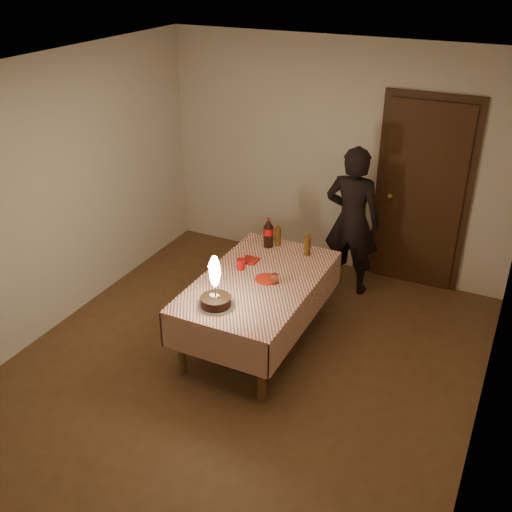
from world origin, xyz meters
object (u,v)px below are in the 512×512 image
object	(u,v)px
dining_table	(258,288)
photographer	(352,221)
amber_bottle_right	(307,244)
amber_bottle_left	(278,234)
birthday_cake	(215,293)
cola_bottle	(268,233)
red_cup	(241,264)
red_plate	(267,279)
clear_cup	(275,279)

from	to	relation	value
dining_table	photographer	xyz separation A→B (m)	(0.45, 1.33, 0.23)
dining_table	amber_bottle_right	distance (m)	0.72
amber_bottle_left	amber_bottle_right	size ratio (longest dim) A/B	1.00
birthday_cake	cola_bottle	size ratio (longest dim) A/B	1.51
amber_bottle_left	red_cup	bearing A→B (deg)	-100.01
red_plate	red_cup	xyz separation A→B (m)	(-0.31, 0.07, 0.05)
clear_cup	amber_bottle_left	bearing A→B (deg)	112.29
dining_table	amber_bottle_left	size ratio (longest dim) A/B	6.75
dining_table	cola_bottle	size ratio (longest dim) A/B	5.42
red_cup	birthday_cake	bearing A→B (deg)	-80.81
cola_bottle	amber_bottle_left	xyz separation A→B (m)	(0.07, 0.07, -0.03)
amber_bottle_left	photographer	world-z (taller)	photographer
clear_cup	photographer	distance (m)	1.36
dining_table	red_cup	xyz separation A→B (m)	(-0.24, 0.11, 0.14)
amber_bottle_left	photographer	bearing A→B (deg)	46.26
amber_bottle_right	photographer	world-z (taller)	photographer
photographer	birthday_cake	bearing A→B (deg)	-107.18
red_plate	clear_cup	size ratio (longest dim) A/B	2.44
red_plate	red_cup	world-z (taller)	red_cup
clear_cup	amber_bottle_right	size ratio (longest dim) A/B	0.35
birthday_cake	cola_bottle	xyz separation A→B (m)	(-0.07, 1.21, 0.03)
red_cup	cola_bottle	xyz separation A→B (m)	(0.04, 0.54, 0.10)
birthday_cake	cola_bottle	world-z (taller)	birthday_cake
red_plate	cola_bottle	bearing A→B (deg)	114.00
clear_cup	amber_bottle_right	xyz separation A→B (m)	(0.06, 0.64, 0.07)
cola_bottle	clear_cup	bearing A→B (deg)	-60.37
red_plate	amber_bottle_left	size ratio (longest dim) A/B	0.86
dining_table	red_cup	distance (m)	0.30
red_plate	clear_cup	distance (m)	0.10
clear_cup	amber_bottle_left	size ratio (longest dim) A/B	0.35
clear_cup	amber_bottle_left	xyz separation A→B (m)	(-0.29, 0.71, 0.07)
clear_cup	cola_bottle	distance (m)	0.75
birthday_cake	red_cup	bearing A→B (deg)	99.19
red_plate	photographer	bearing A→B (deg)	73.55
dining_table	red_cup	bearing A→B (deg)	155.47
birthday_cake	amber_bottle_right	distance (m)	1.26
cola_bottle	amber_bottle_right	xyz separation A→B (m)	(0.42, 0.00, -0.03)
photographer	red_plate	bearing A→B (deg)	-106.45
red_plate	amber_bottle_right	world-z (taller)	amber_bottle_right
amber_bottle_left	photographer	xyz separation A→B (m)	(0.58, 0.61, 0.02)
birthday_cake	cola_bottle	distance (m)	1.21
amber_bottle_left	dining_table	bearing A→B (deg)	-79.67
red_plate	red_cup	distance (m)	0.32
birthday_cake	cola_bottle	bearing A→B (deg)	93.43
red_cup	amber_bottle_right	distance (m)	0.71
dining_table	clear_cup	distance (m)	0.21
amber_bottle_left	amber_bottle_right	xyz separation A→B (m)	(0.35, -0.07, 0.00)
birthday_cake	red_plate	xyz separation A→B (m)	(0.20, 0.59, -0.12)
red_cup	clear_cup	distance (m)	0.41
dining_table	amber_bottle_right	bearing A→B (deg)	71.59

